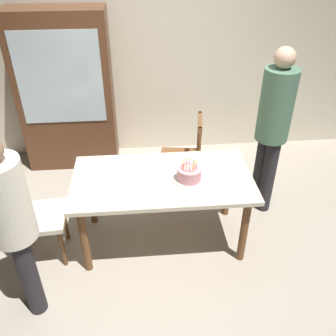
{
  "coord_description": "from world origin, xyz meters",
  "views": [
    {
      "loc": [
        -0.18,
        -2.63,
        2.62
      ],
      "look_at": [
        0.05,
        0.0,
        0.85
      ],
      "focal_mm": 38.84,
      "sensor_mm": 36.0,
      "label": 1
    }
  ],
  "objects_px": {
    "person_celebrant": "(12,222)",
    "china_cabinet": "(66,93)",
    "dining_table": "(163,186)",
    "birthday_cake": "(189,175)",
    "plate_far_side": "(152,166)",
    "plate_near_celebrant": "(112,193)",
    "chair_upholstered": "(28,211)",
    "chair_spindle_back": "(183,159)",
    "person_guest": "(273,124)"
  },
  "relations": [
    {
      "from": "dining_table",
      "to": "plate_near_celebrant",
      "type": "bearing_deg",
      "value": -156.82
    },
    {
      "from": "chair_spindle_back",
      "to": "plate_near_celebrant",
      "type": "bearing_deg",
      "value": -127.89
    },
    {
      "from": "plate_far_side",
      "to": "china_cabinet",
      "type": "relative_size",
      "value": 0.12
    },
    {
      "from": "dining_table",
      "to": "chair_spindle_back",
      "type": "relative_size",
      "value": 1.69
    },
    {
      "from": "chair_spindle_back",
      "to": "china_cabinet",
      "type": "xyz_separation_m",
      "value": [
        -1.31,
        0.82,
        0.49
      ]
    },
    {
      "from": "birthday_cake",
      "to": "plate_far_side",
      "type": "height_order",
      "value": "birthday_cake"
    },
    {
      "from": "plate_near_celebrant",
      "to": "person_guest",
      "type": "xyz_separation_m",
      "value": [
        1.56,
        0.63,
        0.25
      ]
    },
    {
      "from": "birthday_cake",
      "to": "plate_near_celebrant",
      "type": "relative_size",
      "value": 1.27
    },
    {
      "from": "dining_table",
      "to": "china_cabinet",
      "type": "xyz_separation_m",
      "value": [
        -1.03,
        1.56,
        0.3
      ]
    },
    {
      "from": "person_guest",
      "to": "chair_upholstered",
      "type": "bearing_deg",
      "value": -166.76
    },
    {
      "from": "plate_far_side",
      "to": "person_guest",
      "type": "xyz_separation_m",
      "value": [
        1.19,
        0.25,
        0.25
      ]
    },
    {
      "from": "plate_far_side",
      "to": "dining_table",
      "type": "bearing_deg",
      "value": -66.99
    },
    {
      "from": "birthday_cake",
      "to": "chair_spindle_back",
      "type": "height_order",
      "value": "chair_spindle_back"
    },
    {
      "from": "dining_table",
      "to": "chair_upholstered",
      "type": "distance_m",
      "value": 1.2
    },
    {
      "from": "chair_spindle_back",
      "to": "person_guest",
      "type": "relative_size",
      "value": 0.54
    },
    {
      "from": "plate_near_celebrant",
      "to": "birthday_cake",
      "type": "bearing_deg",
      "value": 10.93
    },
    {
      "from": "chair_upholstered",
      "to": "person_guest",
      "type": "height_order",
      "value": "person_guest"
    },
    {
      "from": "china_cabinet",
      "to": "plate_near_celebrant",
      "type": "bearing_deg",
      "value": -71.25
    },
    {
      "from": "dining_table",
      "to": "chair_spindle_back",
      "type": "distance_m",
      "value": 0.81
    },
    {
      "from": "dining_table",
      "to": "person_celebrant",
      "type": "distance_m",
      "value": 1.3
    },
    {
      "from": "plate_near_celebrant",
      "to": "person_celebrant",
      "type": "relative_size",
      "value": 0.14
    },
    {
      "from": "person_celebrant",
      "to": "china_cabinet",
      "type": "relative_size",
      "value": 0.83
    },
    {
      "from": "chair_upholstered",
      "to": "china_cabinet",
      "type": "bearing_deg",
      "value": 84.58
    },
    {
      "from": "dining_table",
      "to": "person_celebrant",
      "type": "relative_size",
      "value": 1.02
    },
    {
      "from": "chair_spindle_back",
      "to": "person_guest",
      "type": "distance_m",
      "value": 1.04
    },
    {
      "from": "dining_table",
      "to": "person_guest",
      "type": "distance_m",
      "value": 1.25
    },
    {
      "from": "dining_table",
      "to": "plate_far_side",
      "type": "xyz_separation_m",
      "value": [
        -0.08,
        0.19,
        0.1
      ]
    },
    {
      "from": "dining_table",
      "to": "china_cabinet",
      "type": "height_order",
      "value": "china_cabinet"
    },
    {
      "from": "plate_near_celebrant",
      "to": "plate_far_side",
      "type": "xyz_separation_m",
      "value": [
        0.36,
        0.38,
        0.0
      ]
    },
    {
      "from": "plate_far_side",
      "to": "person_guest",
      "type": "height_order",
      "value": "person_guest"
    },
    {
      "from": "plate_near_celebrant",
      "to": "plate_far_side",
      "type": "relative_size",
      "value": 1.0
    },
    {
      "from": "person_celebrant",
      "to": "person_guest",
      "type": "bearing_deg",
      "value": 26.09
    },
    {
      "from": "person_guest",
      "to": "china_cabinet",
      "type": "distance_m",
      "value": 2.42
    },
    {
      "from": "dining_table",
      "to": "person_guest",
      "type": "height_order",
      "value": "person_guest"
    },
    {
      "from": "chair_upholstered",
      "to": "china_cabinet",
      "type": "height_order",
      "value": "china_cabinet"
    },
    {
      "from": "birthday_cake",
      "to": "person_guest",
      "type": "relative_size",
      "value": 0.16
    },
    {
      "from": "plate_far_side",
      "to": "chair_spindle_back",
      "type": "bearing_deg",
      "value": 56.76
    },
    {
      "from": "birthday_cake",
      "to": "dining_table",
      "type": "bearing_deg",
      "value": 165.55
    },
    {
      "from": "plate_far_side",
      "to": "chair_spindle_back",
      "type": "relative_size",
      "value": 0.23
    },
    {
      "from": "plate_near_celebrant",
      "to": "plate_far_side",
      "type": "height_order",
      "value": "same"
    },
    {
      "from": "dining_table",
      "to": "birthday_cake",
      "type": "height_order",
      "value": "birthday_cake"
    },
    {
      "from": "plate_far_side",
      "to": "person_celebrant",
      "type": "height_order",
      "value": "person_celebrant"
    },
    {
      "from": "person_celebrant",
      "to": "china_cabinet",
      "type": "height_order",
      "value": "china_cabinet"
    },
    {
      "from": "plate_far_side",
      "to": "person_celebrant",
      "type": "bearing_deg",
      "value": -140.69
    },
    {
      "from": "chair_spindle_back",
      "to": "chair_upholstered",
      "type": "xyz_separation_m",
      "value": [
        -1.47,
        -0.84,
        0.07
      ]
    },
    {
      "from": "chair_spindle_back",
      "to": "chair_upholstered",
      "type": "relative_size",
      "value": 1.0
    },
    {
      "from": "chair_spindle_back",
      "to": "person_celebrant",
      "type": "relative_size",
      "value": 0.61
    },
    {
      "from": "person_celebrant",
      "to": "chair_upholstered",
      "type": "bearing_deg",
      "value": 99.55
    },
    {
      "from": "dining_table",
      "to": "china_cabinet",
      "type": "relative_size",
      "value": 0.85
    },
    {
      "from": "dining_table",
      "to": "person_guest",
      "type": "xyz_separation_m",
      "value": [
        1.11,
        0.44,
        0.35
      ]
    }
  ]
}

